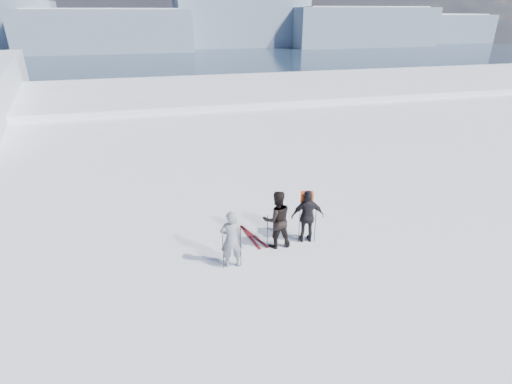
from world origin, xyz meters
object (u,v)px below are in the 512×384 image
skier_dark (277,219)px  skier_pack (308,216)px  skier_grey (231,239)px  skis_loose (252,237)px

skier_dark → skier_pack: bearing=-177.1°
skier_dark → skier_pack: 1.08m
skier_grey → skis_loose: size_ratio=1.10×
skier_dark → skis_loose: skier_dark is taller
skier_dark → skier_pack: (1.08, 0.04, -0.06)m
skier_pack → skier_dark: bearing=12.5°
skier_grey → skier_dark: bearing=-149.9°
skis_loose → skier_dark: bearing=-48.3°
skier_grey → skis_loose: (1.00, 1.49, -0.92)m
skier_grey → skier_dark: 1.82m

